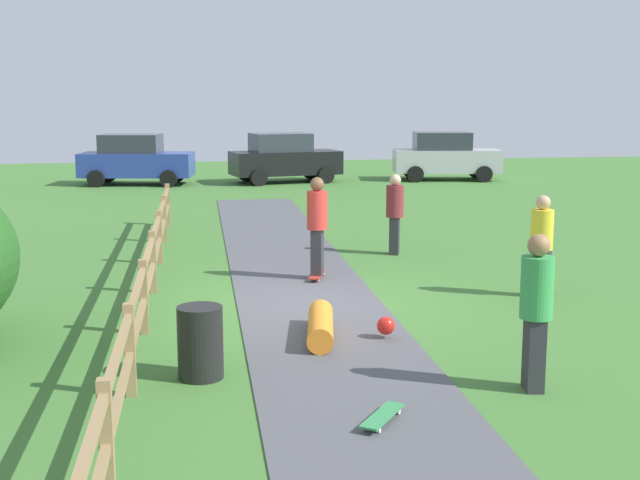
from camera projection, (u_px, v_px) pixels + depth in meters
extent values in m
plane|color=#427533|center=(310.00, 305.00, 13.83)|extent=(60.00, 60.00, 0.00)
cube|color=#515156|center=(310.00, 305.00, 13.83)|extent=(2.40, 28.00, 0.02)
cube|color=#997A51|center=(106.00, 441.00, 7.10)|extent=(0.12, 0.12, 1.10)
cube|color=#997A51|center=(130.00, 350.00, 9.60)|extent=(0.12, 0.12, 1.10)
cube|color=#997A51|center=(144.00, 297.00, 12.11)|extent=(0.12, 0.12, 1.10)
cube|color=#997A51|center=(153.00, 262.00, 14.62)|extent=(0.12, 0.12, 1.10)
cube|color=#997A51|center=(159.00, 237.00, 17.12)|extent=(0.12, 0.12, 1.10)
cube|color=#997A51|center=(164.00, 219.00, 19.63)|extent=(0.12, 0.12, 1.10)
cube|color=#997A51|center=(168.00, 205.00, 22.14)|extent=(0.12, 0.12, 1.10)
cube|color=#997A51|center=(149.00, 281.00, 13.37)|extent=(0.08, 18.00, 0.09)
cube|color=#997A51|center=(148.00, 253.00, 13.30)|extent=(0.08, 18.00, 0.09)
cylinder|color=black|center=(200.00, 342.00, 10.25)|extent=(0.56, 0.56, 0.90)
cube|color=#B23326|center=(317.00, 275.00, 15.73)|extent=(0.43, 0.82, 0.02)
cylinder|color=silver|center=(316.00, 274.00, 16.02)|extent=(0.05, 0.07, 0.06)
cylinder|color=silver|center=(324.00, 274.00, 16.00)|extent=(0.05, 0.07, 0.06)
cylinder|color=silver|center=(311.00, 280.00, 15.48)|extent=(0.05, 0.07, 0.06)
cylinder|color=silver|center=(319.00, 280.00, 15.45)|extent=(0.05, 0.07, 0.06)
cube|color=#2D2D33|center=(317.00, 252.00, 15.65)|extent=(0.29, 0.37, 0.85)
cylinder|color=red|center=(317.00, 210.00, 15.52)|extent=(0.48, 0.48, 0.71)
sphere|color=brown|center=(317.00, 184.00, 15.43)|extent=(0.26, 0.26, 0.26)
cylinder|color=orange|center=(320.00, 326.00, 11.90)|extent=(0.60, 1.65, 0.36)
sphere|color=red|center=(386.00, 326.00, 11.89)|extent=(0.26, 0.26, 0.26)
cube|color=#338C4C|center=(382.00, 416.00, 8.86)|extent=(0.62, 0.77, 0.02)
cylinder|color=silver|center=(379.00, 430.00, 8.59)|extent=(0.06, 0.07, 0.06)
cylinder|color=silver|center=(365.00, 427.00, 8.66)|extent=(0.06, 0.07, 0.06)
cylinder|color=silver|center=(399.00, 412.00, 9.09)|extent=(0.06, 0.07, 0.06)
cylinder|color=silver|center=(386.00, 409.00, 9.15)|extent=(0.06, 0.07, 0.06)
cube|color=#2D2D33|center=(540.00, 273.00, 14.39)|extent=(0.37, 0.36, 0.82)
cylinder|color=yellow|center=(542.00, 230.00, 14.26)|extent=(0.54, 0.54, 0.68)
sphere|color=tan|center=(543.00, 203.00, 14.18)|extent=(0.25, 0.25, 0.25)
cube|color=#2D2D33|center=(534.00, 354.00, 9.82)|extent=(0.24, 0.34, 0.88)
cylinder|color=green|center=(537.00, 288.00, 9.68)|extent=(0.43, 0.43, 0.73)
sphere|color=#9E704C|center=(539.00, 245.00, 9.60)|extent=(0.26, 0.26, 0.26)
cube|color=#2D2D33|center=(394.00, 236.00, 18.17)|extent=(0.30, 0.37, 0.82)
cylinder|color=maroon|center=(395.00, 201.00, 18.04)|extent=(0.49, 0.49, 0.68)
sphere|color=beige|center=(395.00, 180.00, 17.96)|extent=(0.25, 0.25, 0.25)
cube|color=black|center=(286.00, 163.00, 32.73)|extent=(4.46, 2.54, 0.90)
cube|color=#2D333D|center=(280.00, 142.00, 32.53)|extent=(2.48, 1.99, 0.70)
cylinder|color=black|center=(311.00, 171.00, 34.09)|extent=(0.68, 0.37, 0.64)
cylinder|color=black|center=(326.00, 175.00, 32.46)|extent=(0.68, 0.37, 0.64)
cylinder|color=black|center=(246.00, 173.00, 33.16)|extent=(0.68, 0.37, 0.64)
cylinder|color=black|center=(259.00, 178.00, 31.54)|extent=(0.68, 0.37, 0.64)
cube|color=#B7B7BC|center=(447.00, 161.00, 33.65)|extent=(4.39, 2.25, 0.90)
cube|color=#2D333D|center=(442.00, 141.00, 33.51)|extent=(2.39, 1.84, 0.70)
cylinder|color=black|center=(476.00, 170.00, 34.61)|extent=(0.67, 0.32, 0.64)
cylinder|color=black|center=(484.00, 174.00, 32.87)|extent=(0.67, 0.32, 0.64)
cylinder|color=black|center=(410.00, 170.00, 34.59)|extent=(0.67, 0.32, 0.64)
cylinder|color=black|center=(415.00, 174.00, 32.85)|extent=(0.67, 0.32, 0.64)
cube|color=#283D99|center=(137.00, 164.00, 31.93)|extent=(4.41, 2.30, 0.90)
cube|color=#2D333D|center=(131.00, 143.00, 31.79)|extent=(2.41, 1.87, 0.70)
cylinder|color=black|center=(177.00, 174.00, 32.87)|extent=(0.67, 0.33, 0.64)
cylinder|color=black|center=(169.00, 179.00, 31.13)|extent=(0.67, 0.33, 0.64)
cylinder|color=black|center=(108.00, 174.00, 32.88)|extent=(0.67, 0.33, 0.64)
cylinder|color=black|center=(96.00, 179.00, 31.14)|extent=(0.67, 0.33, 0.64)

